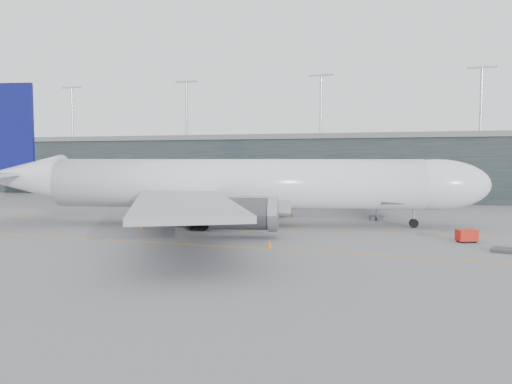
% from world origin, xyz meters
% --- Properties ---
extents(ground, '(320.00, 320.00, 0.00)m').
position_xyz_m(ground, '(0.00, 0.00, 0.00)').
color(ground, slate).
rests_on(ground, ground).
extents(taxiline_a, '(160.00, 0.25, 0.02)m').
position_xyz_m(taxiline_a, '(0.00, -4.00, 0.01)').
color(taxiline_a, '#C38212').
rests_on(taxiline_a, ground).
extents(taxiline_b, '(160.00, 0.25, 0.02)m').
position_xyz_m(taxiline_b, '(0.00, -20.00, 0.01)').
color(taxiline_b, '#C38212').
rests_on(taxiline_b, ground).
extents(taxiline_lead_main, '(0.25, 60.00, 0.02)m').
position_xyz_m(taxiline_lead_main, '(5.00, 20.00, 0.01)').
color(taxiline_lead_main, '#C38212').
rests_on(taxiline_lead_main, ground).
extents(terminal, '(240.00, 36.00, 29.00)m').
position_xyz_m(terminal, '(-0.00, 58.00, 7.62)').
color(terminal, black).
rests_on(terminal, ground).
extents(main_aircraft, '(73.70, 68.23, 20.78)m').
position_xyz_m(main_aircraft, '(1.35, -3.49, 5.83)').
color(main_aircraft, silver).
rests_on(main_aircraft, ground).
extents(jet_bridge, '(14.29, 44.41, 6.31)m').
position_xyz_m(jet_bridge, '(18.70, 22.26, 4.73)').
color(jet_bridge, '#303035').
rests_on(jet_bridge, ground).
extents(gse_cart, '(2.55, 2.14, 1.49)m').
position_xyz_m(gse_cart, '(32.10, -9.11, 0.83)').
color(gse_cart, '#B2160C').
rests_on(gse_cart, ground).
extents(baggage_dolly, '(3.69, 3.26, 0.31)m').
position_xyz_m(baggage_dolly, '(35.63, -14.17, 0.19)').
color(baggage_dolly, '#333338').
rests_on(baggage_dolly, ground).
extents(uld_a, '(2.44, 2.20, 1.83)m').
position_xyz_m(uld_a, '(-4.94, 9.92, 0.96)').
color(uld_a, '#3E3E44').
rests_on(uld_a, ground).
extents(uld_b, '(2.33, 1.96, 1.95)m').
position_xyz_m(uld_b, '(-2.30, 10.36, 1.02)').
color(uld_b, '#3E3E44').
rests_on(uld_b, ground).
extents(uld_c, '(1.83, 1.47, 1.65)m').
position_xyz_m(uld_c, '(1.11, 9.69, 0.87)').
color(uld_c, '#3E3E44').
rests_on(uld_c, ground).
extents(cone_nose, '(0.44, 0.44, 0.70)m').
position_xyz_m(cone_nose, '(33.14, -4.42, 0.35)').
color(cone_nose, orange).
rests_on(cone_nose, ground).
extents(cone_wing_stbd, '(0.50, 0.50, 0.79)m').
position_xyz_m(cone_wing_stbd, '(11.26, -18.98, 0.39)').
color(cone_wing_stbd, orange).
rests_on(cone_wing_stbd, ground).
extents(cone_wing_port, '(0.47, 0.47, 0.74)m').
position_xyz_m(cone_wing_port, '(7.02, 9.57, 0.37)').
color(cone_wing_port, '#F2600D').
rests_on(cone_wing_port, ground).
extents(cone_tail, '(0.42, 0.42, 0.67)m').
position_xyz_m(cone_tail, '(-9.13, -10.63, 0.34)').
color(cone_tail, '#FE460E').
rests_on(cone_tail, ground).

